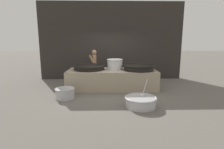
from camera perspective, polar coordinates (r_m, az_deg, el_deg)
name	(u,v)px	position (r m, az deg, el deg)	size (l,w,h in m)	color
ground_plane	(112,88)	(7.33, 0.00, -4.50)	(60.00, 60.00, 0.00)	#666059
back_wall	(111,41)	(9.08, -0.32, 10.77)	(7.23, 0.24, 3.87)	#2D2826
hearth_platform	(112,79)	(7.24, 0.00, -1.52)	(3.60, 1.42, 0.78)	tan
giant_wok_near	(89,67)	(7.26, -7.43, 2.42)	(1.29, 1.29, 0.20)	black
giant_wok_far	(139,67)	(7.13, 8.73, 2.45)	(1.25, 1.25, 0.25)	black
stock_pot	(115,64)	(7.21, 0.95, 3.42)	(0.67, 0.67, 0.43)	silver
cook	(94,65)	(8.25, -5.81, 3.09)	(0.40, 0.60, 1.55)	#9E7551
prep_bowl_vegetables	(141,101)	(5.34, 9.33, -8.61)	(0.95, 1.16, 0.70)	#B7B7BC
prep_bowl_meat	(65,93)	(6.21, -15.09, -5.78)	(0.67, 0.67, 0.36)	#B7B7BC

